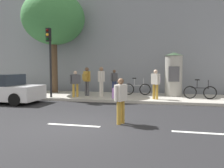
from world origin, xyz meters
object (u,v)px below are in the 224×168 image
at_px(bicycle_leaning, 200,92).
at_px(pedestrian_with_backpack, 101,79).
at_px(pedestrian_with_bag, 114,80).
at_px(pedestrian_in_red_top, 75,82).
at_px(pedestrian_tallest, 120,97).
at_px(pedestrian_near_pole, 87,79).
at_px(pedestrian_in_dark_shirt, 156,82).
at_px(street_tree, 54,19).
at_px(traffic_light, 49,51).
at_px(poster_column, 174,74).
at_px(bicycle_upright, 137,89).

bearing_deg(bicycle_leaning, pedestrian_with_backpack, -178.04).
xyz_separation_m(pedestrian_with_bag, pedestrian_in_red_top, (-1.79, -2.54, -0.02)).
xyz_separation_m(pedestrian_tallest, pedestrian_near_pole, (-3.27, 5.97, 0.29)).
xyz_separation_m(pedestrian_in_dark_shirt, pedestrian_in_red_top, (-4.67, -0.07, -0.06)).
distance_m(street_tree, pedestrian_with_backpack, 5.77).
relative_size(traffic_light, street_tree, 0.57).
bearing_deg(street_tree, pedestrian_with_backpack, -21.51).
xyz_separation_m(pedestrian_in_dark_shirt, pedestrian_with_backpack, (-3.23, 0.48, 0.09)).
bearing_deg(traffic_light, poster_column, 19.26).
bearing_deg(bicycle_leaning, pedestrian_with_bag, 161.22).
relative_size(traffic_light, pedestrian_tallest, 2.60).
relative_size(pedestrian_in_red_top, bicycle_upright, 0.87).
distance_m(pedestrian_in_dark_shirt, bicycle_upright, 2.27).
distance_m(pedestrian_tallest, bicycle_leaning, 6.87).
xyz_separation_m(street_tree, pedestrian_in_red_top, (2.38, -2.06, -4.20)).
bearing_deg(pedestrian_with_backpack, poster_column, 17.35).
bearing_deg(poster_column, bicycle_leaning, -39.05).
xyz_separation_m(pedestrian_with_bag, pedestrian_near_pole, (-1.34, -1.82, 0.12)).
distance_m(poster_column, pedestrian_in_dark_shirt, 2.09).
height_order(street_tree, pedestrian_with_backpack, street_tree).
bearing_deg(pedestrian_in_dark_shirt, traffic_light, -173.85).
xyz_separation_m(poster_column, pedestrian_in_red_top, (-5.67, -1.87, -0.44)).
height_order(pedestrian_near_pole, bicycle_upright, pedestrian_near_pole).
distance_m(pedestrian_tallest, pedestrian_with_backpack, 6.25).
relative_size(pedestrian_in_dark_shirt, pedestrian_with_bag, 1.02).
xyz_separation_m(pedestrian_near_pole, bicycle_leaning, (6.60, 0.03, -0.66)).
bearing_deg(bicycle_upright, street_tree, 178.15).
xyz_separation_m(pedestrian_tallest, pedestrian_in_red_top, (-3.73, 5.26, 0.15)).
xyz_separation_m(poster_column, pedestrian_with_bag, (-3.88, 0.66, -0.42)).
xyz_separation_m(poster_column, pedestrian_tallest, (-1.94, -7.13, -0.60)).
distance_m(traffic_light, poster_column, 7.54).
bearing_deg(pedestrian_in_dark_shirt, pedestrian_in_red_top, -179.10).
distance_m(traffic_light, bicycle_upright, 5.82).
bearing_deg(pedestrian_in_dark_shirt, street_tree, 164.28).
height_order(pedestrian_near_pole, bicycle_leaning, pedestrian_near_pole).
xyz_separation_m(pedestrian_with_backpack, pedestrian_in_red_top, (-1.44, -0.55, -0.14)).
bearing_deg(bicycle_upright, pedestrian_tallest, -87.47).
xyz_separation_m(poster_column, pedestrian_with_backpack, (-4.23, -1.32, -0.30)).
xyz_separation_m(pedestrian_tallest, bicycle_upright, (-0.32, 7.13, -0.36)).
relative_size(pedestrian_near_pole, bicycle_upright, 0.99).
height_order(traffic_light, poster_column, traffic_light).
distance_m(pedestrian_in_dark_shirt, pedestrian_with_bag, 3.79).
xyz_separation_m(street_tree, pedestrian_with_bag, (4.18, 0.48, -4.18)).
distance_m(poster_column, pedestrian_near_pole, 5.35).
bearing_deg(poster_column, pedestrian_in_dark_shirt, -118.94).
height_order(poster_column, pedestrian_in_dark_shirt, poster_column).
distance_m(traffic_light, pedestrian_in_red_top, 2.30).
xyz_separation_m(traffic_light, street_tree, (-1.05, 2.63, 2.42)).
height_order(pedestrian_in_dark_shirt, pedestrian_with_backpack, pedestrian_with_backpack).
bearing_deg(pedestrian_in_red_top, poster_column, 18.29).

